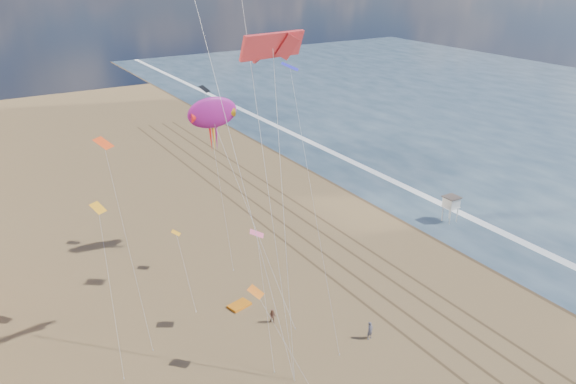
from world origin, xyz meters
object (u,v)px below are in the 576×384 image
at_px(grounded_kite, 239,305).
at_px(kite_flyer_b, 273,316).
at_px(lifeguard_stand, 451,202).
at_px(kite_flyer_a, 370,331).
at_px(show_kite, 212,113).

xyz_separation_m(grounded_kite, kite_flyer_b, (1.45, -4.05, 0.61)).
bearing_deg(lifeguard_stand, grounded_kite, -174.49).
bearing_deg(kite_flyer_a, kite_flyer_b, 122.42).
xyz_separation_m(lifeguard_stand, grounded_kite, (-31.93, -3.08, -2.55)).
xyz_separation_m(lifeguard_stand, kite_flyer_a, (-24.20, -13.68, -1.81)).
relative_size(grounded_kite, kite_flyer_a, 1.23).
bearing_deg(grounded_kite, kite_flyer_b, -84.34).
distance_m(lifeguard_stand, kite_flyer_a, 27.86).
height_order(kite_flyer_a, kite_flyer_b, kite_flyer_a).
bearing_deg(lifeguard_stand, show_kite, 163.40).
bearing_deg(lifeguard_stand, kite_flyer_b, -166.84).
distance_m(grounded_kite, show_kite, 20.25).
height_order(show_kite, kite_flyer_a, show_kite).
bearing_deg(kite_flyer_b, kite_flyer_a, -2.57).
relative_size(show_kite, kite_flyer_b, 16.06).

